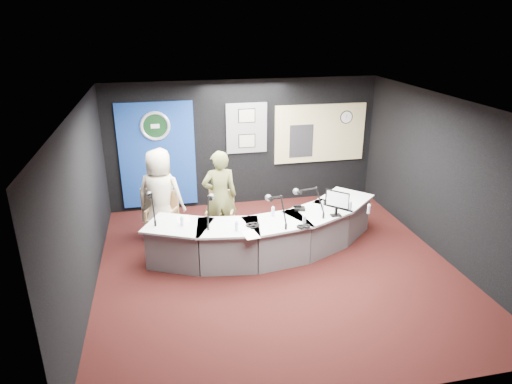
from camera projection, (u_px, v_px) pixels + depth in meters
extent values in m
plane|color=black|center=(277.00, 267.00, 7.88)|extent=(6.00, 6.00, 0.00)
cube|color=silver|center=(280.00, 105.00, 6.87)|extent=(6.00, 6.00, 0.02)
cube|color=black|center=(244.00, 144.00, 10.11)|extent=(6.00, 0.02, 2.80)
cube|color=black|center=(352.00, 296.00, 4.64)|extent=(6.00, 0.02, 2.80)
cube|color=black|center=(84.00, 206.00, 6.80)|extent=(0.02, 6.00, 2.80)
cube|color=black|center=(445.00, 178.00, 7.95)|extent=(0.02, 6.00, 2.80)
cube|color=navy|center=(158.00, 155.00, 9.77)|extent=(1.60, 0.05, 2.30)
torus|color=silver|center=(155.00, 126.00, 9.50)|extent=(0.63, 0.07, 0.63)
cylinder|color=black|center=(155.00, 126.00, 9.50)|extent=(0.48, 0.01, 0.48)
cube|color=slate|center=(247.00, 128.00, 9.96)|extent=(0.90, 0.04, 1.10)
cube|color=gray|center=(247.00, 116.00, 9.83)|extent=(0.34, 0.02, 0.27)
cube|color=gray|center=(247.00, 141.00, 10.04)|extent=(0.34, 0.02, 0.27)
cube|color=#CDBE80|center=(320.00, 133.00, 10.36)|extent=(2.12, 0.06, 1.32)
cube|color=#FFD0A1|center=(320.00, 133.00, 10.36)|extent=(2.00, 0.02, 1.20)
cube|color=black|center=(301.00, 141.00, 10.30)|extent=(0.55, 0.02, 0.75)
cylinder|color=white|center=(346.00, 117.00, 10.33)|extent=(0.28, 0.01, 0.28)
cube|color=slate|center=(154.00, 206.00, 8.78)|extent=(0.48, 0.33, 0.70)
imported|color=beige|center=(160.00, 196.00, 8.50)|extent=(1.04, 0.86, 1.82)
imported|color=brown|center=(220.00, 197.00, 8.50)|extent=(0.66, 0.44, 1.79)
cube|color=black|center=(337.00, 199.00, 7.94)|extent=(0.30, 0.30, 0.27)
cube|color=black|center=(300.00, 209.00, 8.29)|extent=(0.21, 0.18, 0.05)
torus|color=black|center=(303.00, 226.00, 7.62)|extent=(0.21, 0.21, 0.03)
torus|color=black|center=(253.00, 225.00, 7.67)|extent=(0.24, 0.24, 0.04)
cube|color=white|center=(183.00, 219.00, 7.92)|extent=(0.24, 0.33, 0.00)
cube|color=white|center=(251.00, 235.00, 7.36)|extent=(0.27, 0.35, 0.00)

